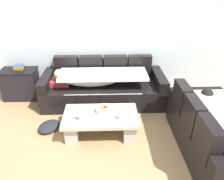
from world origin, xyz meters
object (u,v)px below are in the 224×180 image
Objects in this scene: side_cabinet at (21,84)px; crumpled_garment at (49,126)px; book_stack_on_cabinet at (18,67)px; wine_glass_near_right at (121,113)px; fruit_bowl at (104,109)px; coffee_table at (101,122)px; couch_near_window at (213,132)px; couch_along_wall at (101,87)px; open_magazine at (120,114)px; wine_glass_near_left at (80,114)px.

side_cabinet is 1.43m from crumpled_garment.
crumpled_garment is at bearing -55.60° from book_stack_on_cabinet.
book_stack_on_cabinet is (-2.00, 1.43, 0.20)m from wine_glass_near_right.
wine_glass_near_right is at bearing -42.72° from fruit_bowl.
coffee_table is 2.14m from side_cabinet.
couch_along_wall is at bearing 47.55° from couch_near_window.
fruit_bowl is 1.02m from crumpled_garment.
side_cabinet reaches higher than fruit_bowl.
couch_near_window is at bearing -42.45° from couch_along_wall.
open_magazine is at bearing -1.18° from coffee_table.
coffee_table is 2.17m from book_stack_on_cabinet.
couch_along_wall is 3.37× the size of side_cabinet.
wine_glass_near_right is at bearing -35.56° from book_stack_on_cabinet.
coffee_table is (-1.65, 0.44, -0.10)m from couch_near_window.
wine_glass_near_left is at bearing -154.19° from open_magazine.
coffee_table is at bearing 156.00° from wine_glass_near_right.
wine_glass_near_right is 2.47m from book_stack_on_cabinet.
coffee_table reaches higher than crumpled_garment.
crumpled_garment is at bearing -54.61° from side_cabinet.
wine_glass_near_right reaches higher than crumpled_garment.
side_cabinet reaches higher than crumpled_garment.
wine_glass_near_left is 0.79m from crumpled_garment.
wine_glass_near_right is 0.42× the size of crumpled_garment.
fruit_bowl is 1.00× the size of open_magazine.
open_magazine is (0.31, -1.07, 0.06)m from couch_along_wall.
wine_glass_near_right is (0.62, 0.01, 0.00)m from wine_glass_near_left.
couch_along_wall is at bearing 45.73° from crumpled_garment.
couch_near_window is at bearing -27.24° from side_cabinet.
coffee_table is at bearing -90.12° from couch_along_wall.
wine_glass_near_right is (0.31, -1.20, 0.17)m from couch_along_wall.
wine_glass_near_left is (-0.37, -0.24, 0.08)m from fruit_bowl.
wine_glass_near_left is at bearing -146.51° from fruit_bowl.
coffee_table is at bearing -168.03° from open_magazine.
book_stack_on_cabinet reaches higher than wine_glass_near_right.
couch_along_wall reaches higher than wine_glass_near_left.
wine_glass_near_left is at bearing -179.29° from wine_glass_near_right.
wine_glass_near_left is 0.72× the size of book_stack_on_cabinet.
couch_near_window reaches higher than wine_glass_near_left.
fruit_bowl is 1.22× the size of book_stack_on_cabinet.
couch_along_wall reaches higher than fruit_bowl.
couch_along_wall is 2.02× the size of coffee_table.
crumpled_garment is (-0.90, 0.14, -0.18)m from coffee_table.
coffee_table is 0.43m from wine_glass_near_left.
crumpled_garment is (-2.54, 0.58, -0.27)m from couch_near_window.
wine_glass_near_left reaches higher than coffee_table.
wine_glass_near_left is at bearing -25.79° from crumpled_garment.
wine_glass_near_left is 1.00× the size of wine_glass_near_right.
fruit_bowl is at bearing 137.28° from wine_glass_near_right.
side_cabinet reaches higher than coffee_table.
couch_along_wall is at bearing -7.48° from side_cabinet.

